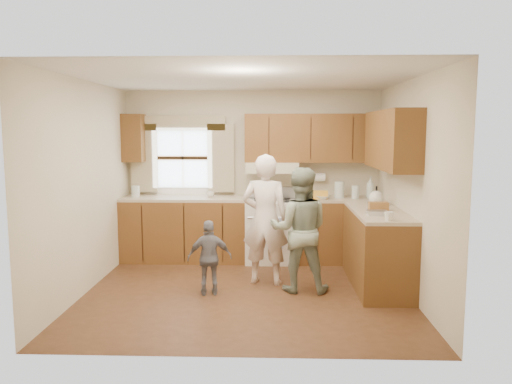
{
  "coord_description": "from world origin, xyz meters",
  "views": [
    {
      "loc": [
        0.31,
        -5.76,
        1.92
      ],
      "look_at": [
        0.1,
        0.4,
        1.15
      ],
      "focal_mm": 35.0,
      "sensor_mm": 36.0,
      "label": 1
    }
  ],
  "objects_px": {
    "woman_left": "(265,219)",
    "child": "(210,258)",
    "woman_right": "(300,230)",
    "stove": "(272,230)"
  },
  "relations": [
    {
      "from": "woman_left",
      "to": "child",
      "type": "distance_m",
      "value": 0.88
    },
    {
      "from": "woman_right",
      "to": "stove",
      "type": "bearing_deg",
      "value": -72.51
    },
    {
      "from": "child",
      "to": "woman_right",
      "type": "bearing_deg",
      "value": -178.25
    },
    {
      "from": "woman_left",
      "to": "woman_right",
      "type": "relative_size",
      "value": 1.1
    },
    {
      "from": "stove",
      "to": "woman_left",
      "type": "relative_size",
      "value": 0.66
    },
    {
      "from": "stove",
      "to": "woman_left",
      "type": "xyz_separation_m",
      "value": [
        -0.08,
        -1.09,
        0.35
      ]
    },
    {
      "from": "woman_left",
      "to": "child",
      "type": "relative_size",
      "value": 1.84
    },
    {
      "from": "stove",
      "to": "child",
      "type": "bearing_deg",
      "value": -114.88
    },
    {
      "from": "stove",
      "to": "woman_right",
      "type": "bearing_deg",
      "value": -76.44
    },
    {
      "from": "woman_left",
      "to": "woman_right",
      "type": "xyz_separation_m",
      "value": [
        0.41,
        -0.28,
        -0.07
      ]
    }
  ]
}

